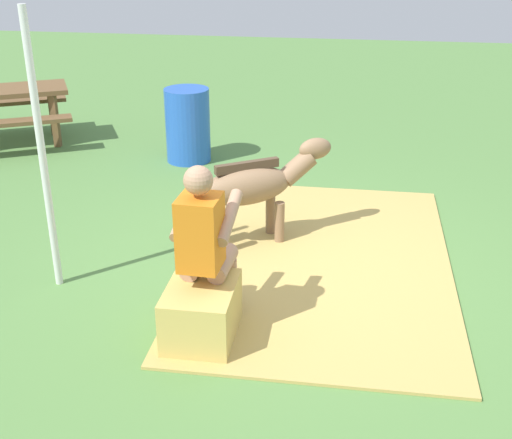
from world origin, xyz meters
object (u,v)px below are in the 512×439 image
Objects in this scene: hay_bale at (202,313)px; person_seated at (205,240)px; water_barrel at (188,125)px; picnic_bench at (8,102)px; pony_standing at (256,185)px; tent_pole_left at (42,156)px.

person_seated is (0.16, -0.01, 0.50)m from hay_bale.
picnic_bench is at bearing 83.64° from water_barrel.
pony_standing is at bearing -5.39° from hay_bale.
person_seated is at bearing -138.12° from picnic_bench.
tent_pole_left reaches higher than water_barrel.
picnic_bench is (2.44, 3.63, 0.00)m from pony_standing.
tent_pole_left reaches higher than hay_bale.
pony_standing reaches higher than hay_bale.
water_barrel is (2.17, 1.17, -0.12)m from pony_standing.
hay_bale is at bearing -139.32° from picnic_bench.
hay_bale is at bearing -164.86° from water_barrel.
pony_standing is 2.47m from water_barrel.
tent_pole_left reaches higher than person_seated.
water_barrel is 0.47× the size of picnic_bench.
tent_pole_left is (0.44, 1.36, 0.41)m from person_seated.
hay_bale is 0.53× the size of pony_standing.
picnic_bench is at bearing 56.05° from pony_standing.
tent_pole_left is at bearing 123.63° from pony_standing.
person_seated is 3.76m from water_barrel.
hay_bale is 1.65m from pony_standing.
tent_pole_left reaches higher than picnic_bench.
hay_bale is 0.70× the size of water_barrel.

